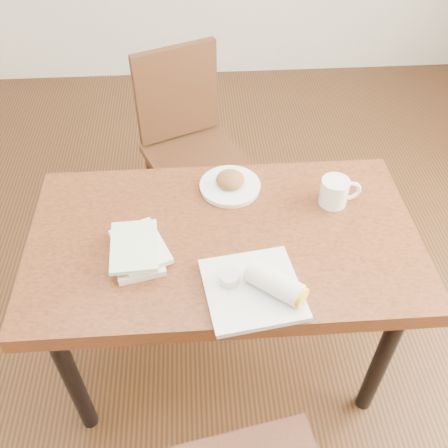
{
  "coord_description": "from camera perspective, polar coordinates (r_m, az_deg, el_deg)",
  "views": [
    {
      "loc": [
        -0.08,
        -1.14,
        1.94
      ],
      "look_at": [
        0.0,
        0.0,
        0.8
      ],
      "focal_mm": 40.0,
      "sensor_mm": 36.0,
      "label": 1
    }
  ],
  "objects": [
    {
      "name": "ground",
      "position": [
        2.26,
        0.0,
        -14.59
      ],
      "size": [
        4.0,
        5.0,
        0.01
      ],
      "primitive_type": "cube",
      "color": "#472814",
      "rests_on": "ground"
    },
    {
      "name": "table",
      "position": [
        1.71,
        0.0,
        -3.21
      ],
      "size": [
        1.29,
        0.73,
        0.75
      ],
      "color": "brown",
      "rests_on": "ground"
    },
    {
      "name": "chair_far",
      "position": [
        2.43,
        -4.15,
        9.84
      ],
      "size": [
        0.55,
        0.55,
        0.95
      ],
      "color": "#402212",
      "rests_on": "ground"
    },
    {
      "name": "plate_scone",
      "position": [
        1.81,
        0.71,
        4.63
      ],
      "size": [
        0.22,
        0.22,
        0.07
      ],
      "color": "white",
      "rests_on": "table"
    },
    {
      "name": "coffee_mug",
      "position": [
        1.77,
        12.63,
        3.68
      ],
      "size": [
        0.15,
        0.1,
        0.1
      ],
      "color": "white",
      "rests_on": "table"
    },
    {
      "name": "plate_burrito",
      "position": [
        1.48,
        4.06,
        -7.22
      ],
      "size": [
        0.32,
        0.32,
        0.09
      ],
      "color": "white",
      "rests_on": "table"
    },
    {
      "name": "book_stack",
      "position": [
        1.59,
        -9.86,
        -2.86
      ],
      "size": [
        0.21,
        0.25,
        0.06
      ],
      "color": "white",
      "rests_on": "table"
    }
  ]
}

